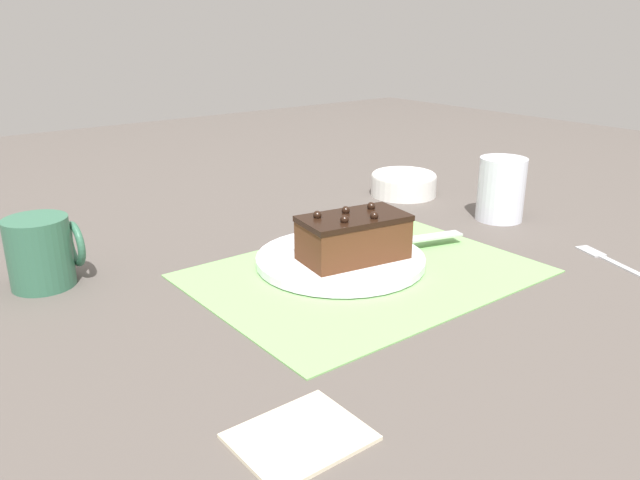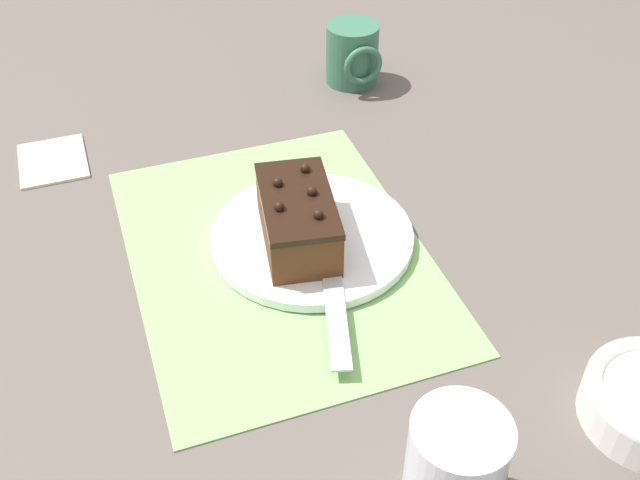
# 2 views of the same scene
# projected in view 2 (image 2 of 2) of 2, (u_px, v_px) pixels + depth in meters

# --- Properties ---
(ground_plane) EXTENTS (3.00, 3.00, 0.00)m
(ground_plane) POSITION_uv_depth(u_px,v_px,m) (278.00, 255.00, 0.89)
(ground_plane) COLOR #544C47
(placemat_woven) EXTENTS (0.46, 0.34, 0.00)m
(placemat_woven) POSITION_uv_depth(u_px,v_px,m) (278.00, 253.00, 0.89)
(placemat_woven) COLOR #7AB266
(placemat_woven) RESTS_ON ground_plane
(cake_plate) EXTENTS (0.25, 0.25, 0.01)m
(cake_plate) POSITION_uv_depth(u_px,v_px,m) (312.00, 236.00, 0.90)
(cake_plate) COLOR white
(cake_plate) RESTS_ON placemat_woven
(chocolate_cake) EXTENTS (0.16, 0.10, 0.07)m
(chocolate_cake) POSITION_uv_depth(u_px,v_px,m) (296.00, 216.00, 0.87)
(chocolate_cake) COLOR #512D19
(chocolate_cake) RESTS_ON cake_plate
(serving_knife) EXTENTS (0.26, 0.09, 0.01)m
(serving_knife) POSITION_uv_depth(u_px,v_px,m) (330.00, 251.00, 0.87)
(serving_knife) COLOR #472D19
(serving_knife) RESTS_ON cake_plate
(drinking_glass) EXTENTS (0.08, 0.08, 0.11)m
(drinking_glass) POSITION_uv_depth(u_px,v_px,m) (455.00, 469.00, 0.61)
(drinking_glass) COLOR white
(drinking_glass) RESTS_ON ground_plane
(coffee_mug) EXTENTS (0.09, 0.08, 0.10)m
(coffee_mug) POSITION_uv_depth(u_px,v_px,m) (353.00, 54.00, 1.18)
(coffee_mug) COLOR #33664C
(coffee_mug) RESTS_ON ground_plane
(folded_napkin) EXTENTS (0.11, 0.09, 0.01)m
(folded_napkin) POSITION_uv_depth(u_px,v_px,m) (52.00, 160.00, 1.04)
(folded_napkin) COLOR beige
(folded_napkin) RESTS_ON ground_plane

